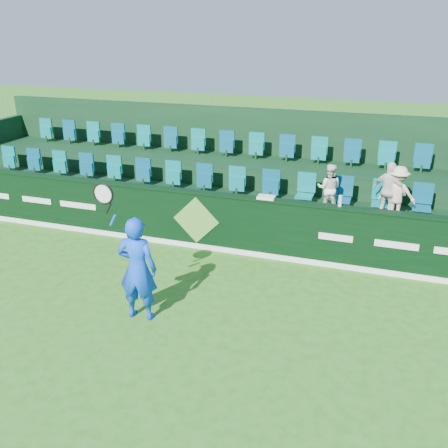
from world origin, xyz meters
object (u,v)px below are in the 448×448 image
(tennis_player, at_px, (137,268))
(spectator_middle, at_px, (389,191))
(spectator_right, at_px, (397,193))
(spectator_left, at_px, (329,188))
(towel, at_px, (266,197))
(drinks_bottle, at_px, (340,201))

(tennis_player, xyz_separation_m, spectator_middle, (3.93, 4.23, 0.48))
(spectator_right, bearing_deg, spectator_left, 6.42)
(spectator_right, xyz_separation_m, towel, (-2.64, -1.12, -0.02))
(spectator_left, relative_size, spectator_right, 0.93)
(spectator_left, bearing_deg, spectator_middle, 178.93)
(spectator_right, bearing_deg, tennis_player, 52.28)
(spectator_middle, xyz_separation_m, spectator_right, (0.18, 0.00, -0.03))
(tennis_player, bearing_deg, towel, 64.85)
(tennis_player, height_order, spectator_right, tennis_player)
(towel, bearing_deg, spectator_left, 43.60)
(spectator_right, bearing_deg, spectator_middle, 6.42)
(spectator_left, relative_size, drinks_bottle, 4.78)
(towel, distance_m, drinks_bottle, 1.55)
(spectator_middle, bearing_deg, drinks_bottle, 74.75)
(spectator_left, xyz_separation_m, towel, (-1.18, -1.12, 0.02))
(tennis_player, bearing_deg, spectator_left, 58.06)
(spectator_right, distance_m, drinks_bottle, 1.57)
(spectator_middle, relative_size, spectator_right, 1.06)
(spectator_middle, bearing_deg, towel, 48.70)
(spectator_middle, xyz_separation_m, towel, (-2.47, -1.12, -0.06))
(spectator_left, distance_m, drinks_bottle, 1.18)
(spectator_middle, height_order, spectator_right, spectator_middle)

